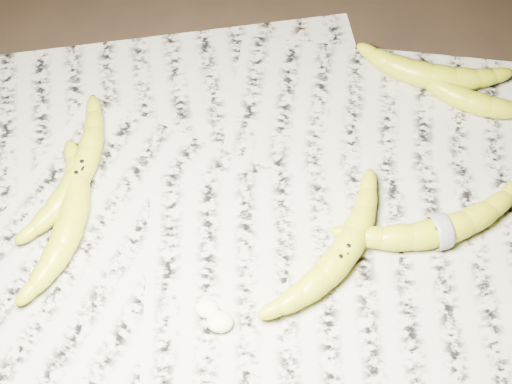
# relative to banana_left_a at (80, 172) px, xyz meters

# --- Properties ---
(ground) EXTENTS (3.00, 3.00, 0.00)m
(ground) POSITION_rel_banana_left_a_xyz_m (0.23, -0.01, -0.03)
(ground) COLOR black
(ground) RESTS_ON ground
(newspaper_patch) EXTENTS (0.90, 0.70, 0.01)m
(newspaper_patch) POSITION_rel_banana_left_a_xyz_m (0.26, -0.05, -0.02)
(newspaper_patch) COLOR #A6A38E
(newspaper_patch) RESTS_ON ground
(banana_left_a) EXTENTS (0.10, 0.21, 0.04)m
(banana_left_a) POSITION_rel_banana_left_a_xyz_m (0.00, 0.00, 0.00)
(banana_left_a) COLOR #BBC118
(banana_left_a) RESTS_ON newspaper_patch
(banana_left_b) EXTENTS (0.07, 0.20, 0.04)m
(banana_left_b) POSITION_rel_banana_left_a_xyz_m (0.00, -0.07, 0.00)
(banana_left_b) COLOR #BBC118
(banana_left_b) RESTS_ON newspaper_patch
(banana_center) EXTENTS (0.16, 0.21, 0.04)m
(banana_center) POSITION_rel_banana_left_a_xyz_m (0.35, -0.09, 0.00)
(banana_center) COLOR #BBC118
(banana_center) RESTS_ON newspaper_patch
(banana_taped) EXTENTS (0.24, 0.14, 0.04)m
(banana_taped) POSITION_rel_banana_left_a_xyz_m (0.47, -0.04, 0.00)
(banana_taped) COLOR #BBC118
(banana_taped) RESTS_ON newspaper_patch
(banana_upper_a) EXTENTS (0.18, 0.11, 0.03)m
(banana_upper_a) POSITION_rel_banana_left_a_xyz_m (0.52, 0.17, -0.00)
(banana_upper_a) COLOR #BBC118
(banana_upper_a) RESTS_ON newspaper_patch
(banana_upper_b) EXTENTS (0.19, 0.09, 0.04)m
(banana_upper_b) POSITION_rel_banana_left_a_xyz_m (0.47, 0.20, 0.00)
(banana_upper_b) COLOR #BBC118
(banana_upper_b) RESTS_ON newspaper_patch
(measuring_tape) EXTENTS (0.02, 0.05, 0.05)m
(measuring_tape) POSITION_rel_banana_left_a_xyz_m (0.47, -0.04, 0.00)
(measuring_tape) COLOR white
(measuring_tape) RESTS_ON newspaper_patch
(flesh_chunk_a) EXTENTS (0.03, 0.03, 0.02)m
(flesh_chunk_a) POSITION_rel_banana_left_a_xyz_m (0.21, -0.18, -0.01)
(flesh_chunk_a) COLOR beige
(flesh_chunk_a) RESTS_ON newspaper_patch
(flesh_chunk_b) EXTENTS (0.03, 0.02, 0.02)m
(flesh_chunk_b) POSITION_rel_banana_left_a_xyz_m (0.19, -0.17, -0.01)
(flesh_chunk_b) COLOR beige
(flesh_chunk_b) RESTS_ON newspaper_patch
(flesh_chunk_c) EXTENTS (0.02, 0.02, 0.01)m
(flesh_chunk_c) POSITION_rel_banana_left_a_xyz_m (0.29, -0.15, -0.01)
(flesh_chunk_c) COLOR beige
(flesh_chunk_c) RESTS_ON newspaper_patch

